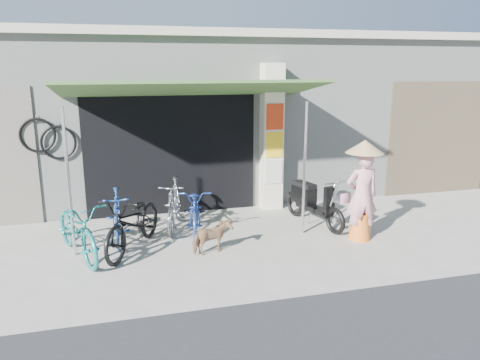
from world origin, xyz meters
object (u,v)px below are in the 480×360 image
object	(u,v)px
nun	(362,191)
street_dog	(212,237)
bike_teal	(78,229)
bike_blue	(117,217)
bike_silver	(174,204)
moped	(313,202)
bike_black	(134,222)
bike_navy	(195,208)

from	to	relation	value
nun	street_dog	bearing A→B (deg)	4.07
bike_teal	bike_blue	bearing A→B (deg)	21.31
bike_silver	nun	distance (m)	3.36
moped	nun	xyz separation A→B (m)	(0.47, -0.95, 0.43)
bike_black	bike_navy	bearing A→B (deg)	59.55
bike_blue	bike_navy	xyz separation A→B (m)	(1.38, 0.20, -0.03)
bike_silver	bike_navy	xyz separation A→B (m)	(0.36, -0.20, -0.05)
bike_blue	bike_navy	world-z (taller)	bike_blue
bike_black	bike_blue	bearing A→B (deg)	145.39
bike_blue	moped	bearing A→B (deg)	1.01
bike_black	moped	size ratio (longest dim) A/B	1.11
bike_navy	street_dog	size ratio (longest dim) A/B	2.48
bike_navy	nun	distance (m)	2.96
bike_silver	moped	bearing A→B (deg)	5.61
bike_navy	moped	size ratio (longest dim) A/B	0.96
bike_black	nun	bearing A→B (deg)	20.86
bike_navy	moped	distance (m)	2.22
bike_black	street_dog	size ratio (longest dim) A/B	2.86
bike_silver	street_dog	world-z (taller)	bike_silver
nun	bike_silver	bearing A→B (deg)	-19.56
bike_black	street_dog	xyz separation A→B (m)	(1.20, -0.45, -0.21)
bike_teal	bike_silver	bearing A→B (deg)	9.51
bike_navy	bike_black	bearing A→B (deg)	-138.89
bike_teal	bike_black	xyz separation A→B (m)	(0.86, 0.06, 0.02)
bike_teal	bike_navy	world-z (taller)	bike_teal
moped	bike_teal	bearing A→B (deg)	172.38
bike_blue	bike_black	size ratio (longest dim) A/B	0.80
bike_silver	bike_blue	bearing A→B (deg)	-143.92
street_dog	bike_blue	bearing A→B (deg)	37.95
bike_silver	nun	xyz separation A→B (m)	(3.05, -1.36, 0.39)
bike_silver	nun	bearing A→B (deg)	-9.45
bike_black	nun	xyz separation A→B (m)	(3.81, -0.47, 0.38)
bike_teal	bike_blue	world-z (taller)	bike_teal
bike_navy	street_dog	distance (m)	1.15
street_dog	bike_silver	bearing A→B (deg)	-1.02
street_dog	bike_teal	bearing A→B (deg)	60.06
bike_teal	bike_black	size ratio (longest dim) A/B	0.97
bike_black	bike_navy	distance (m)	1.32
bike_blue	moped	xyz separation A→B (m)	(3.59, -0.01, -0.01)
bike_teal	street_dog	size ratio (longest dim) A/B	2.77
bike_teal	moped	xyz separation A→B (m)	(4.20, 0.54, -0.03)
street_dog	bike_navy	bearing A→B (deg)	-15.31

